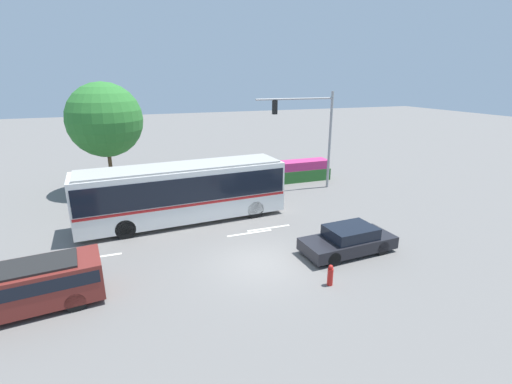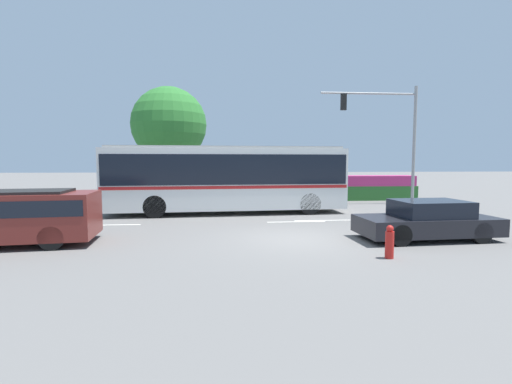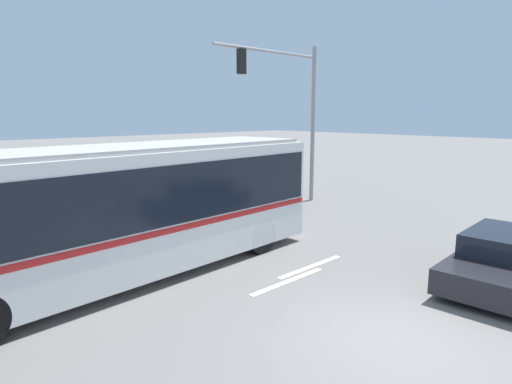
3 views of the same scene
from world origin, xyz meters
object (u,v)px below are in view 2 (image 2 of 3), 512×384
Objects in this scene: traffic_light_pole at (392,127)px; sedan_foreground at (427,221)px; city_bus at (227,175)px; suv_left_lane at (7,214)px; street_tree_left at (169,125)px; fire_hydrant at (390,242)px.

sedan_foreground is at bearing 71.35° from traffic_light_pole.
suv_left_lane is (-6.48, -6.29, -0.86)m from city_bus.
fire_hydrant is at bearing -63.83° from street_tree_left.
city_bus is 9.08m from street_tree_left.
street_tree_left is (-10.18, 14.05, 4.34)m from sedan_foreground.
street_tree_left is 8.64× the size of fire_hydrant.
suv_left_lane is 0.75× the size of traffic_light_pole.
traffic_light_pole reaches higher than city_bus.
city_bus is at bearing 115.68° from fire_hydrant.
city_bus is at bearing 17.40° from traffic_light_pole.
fire_hydrant is (-5.41, -11.56, -4.04)m from traffic_light_pole.
street_tree_left reaches higher than city_bus.
fire_hydrant is at bearing -67.80° from city_bus.
traffic_light_pole is at bearing 64.92° from fire_hydrant.
sedan_foreground is at bearing -48.88° from city_bus.
traffic_light_pole is 7.88× the size of fire_hydrant.
suv_left_lane is at bearing -139.32° from city_bus.
city_bus is 9.07m from suv_left_lane.
street_tree_left is at bearing -19.11° from traffic_light_pole.
street_tree_left is at bearing -107.17° from suv_left_lane.
sedan_foreground is at bearing 43.76° from fire_hydrant.
city_bus is 1.52× the size of street_tree_left.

